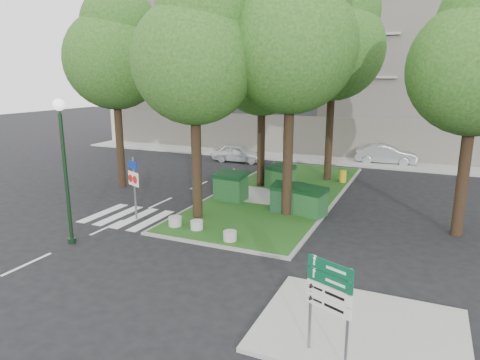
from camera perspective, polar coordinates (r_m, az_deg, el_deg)
The scene contains 25 objects.
ground at distance 16.60m, azimuth -5.33°, elevation -8.45°, with size 120.00×120.00×0.00m, color black.
median_island at distance 23.37m, azimuth 5.31°, elevation -1.75°, with size 6.00×16.00×0.12m, color #174614.
median_kerb at distance 23.37m, azimuth 5.31°, elevation -1.78°, with size 6.30×16.30×0.10m, color gray.
sidewalk_corner at distance 11.70m, azimuth 15.75°, elevation -18.65°, with size 5.00×4.00×0.12m, color #999993.
building_sidewalk at distance 33.36m, azimuth 10.27°, elevation 2.71°, with size 42.00×3.00×0.12m, color #999993.
zebra_crossing at distance 19.72m, azimuth -12.80°, elevation -5.11°, with size 5.00×3.00×0.01m, color silver.
apartment_building at distance 40.17m, azimuth 13.41°, elevation 15.75°, with size 41.00×12.00×16.00m, color #C2AB91.
tree_median_near_left at distance 18.36m, azimuth -5.83°, elevation 16.97°, with size 5.20×5.20×10.53m.
tree_median_near_right at distance 18.87m, azimuth 7.16°, elevation 18.87°, with size 5.60×5.60×11.46m.
tree_median_mid at distance 24.03m, azimuth 3.21°, elevation 15.38°, with size 4.80×4.80×9.99m.
tree_median_far at distance 26.10m, azimuth 12.64°, elevation 17.89°, with size 5.80×5.80×11.93m.
tree_street_left at distance 25.23m, azimuth -16.25°, elevation 16.32°, with size 5.40×5.40×11.00m.
dumpster_a at distance 21.70m, azimuth -1.23°, elevation -0.82°, with size 1.64×1.20×1.46m.
dumpster_b at distance 23.87m, azimuth 5.34°, elevation 0.37°, with size 1.80×1.57×1.39m.
dumpster_c at distance 20.00m, azimuth 6.31°, elevation -2.34°, with size 1.45×1.03×1.33m.
dumpster_d at distance 19.54m, azimuth 9.30°, elevation -2.84°, with size 1.64×1.36×1.31m.
bollard_left at distance 18.21m, azimuth -8.63°, elevation -5.46°, with size 0.55×0.55×0.40m, color #A3A49E.
bollard_right at distance 16.46m, azimuth -1.35°, elevation -7.44°, with size 0.52×0.52×0.37m, color #A2A29D.
bollard_mid at distance 17.72m, azimuth -5.78°, elevation -5.97°, with size 0.51×0.51×0.36m, color #AEADA8.
litter_bin at distance 26.10m, azimuth 13.56°, elevation 0.48°, with size 0.40×0.40×0.70m, color gold.
street_lamp at distance 16.91m, azimuth -22.44°, elevation 3.11°, with size 0.44×0.44×5.47m.
traffic_sign_pole at distance 19.34m, azimuth -13.93°, elevation 0.02°, with size 0.79×0.39×2.82m.
directional_sign at distance 9.69m, azimuth 11.83°, elevation -14.75°, with size 1.07×0.49×2.30m.
car_white at distance 32.13m, azimuth -0.24°, elevation 3.62°, with size 1.58×3.93×1.34m, color silver.
car_silver at distance 33.13m, azimuth 18.89°, elevation 3.26°, with size 1.50×4.30×1.42m, color #999BA0.
Camera 1 is at (7.58, -13.41, 6.19)m, focal length 32.00 mm.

